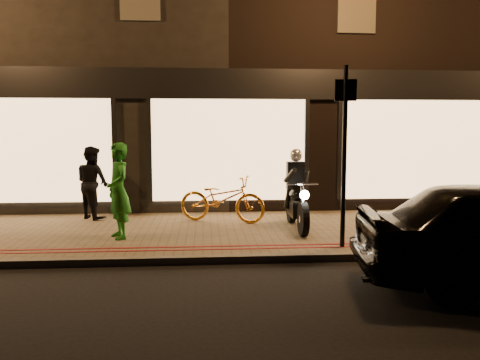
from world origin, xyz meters
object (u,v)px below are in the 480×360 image
(bicycle_gold, at_px, (222,199))
(person_green, at_px, (118,191))
(motorcycle, at_px, (297,198))
(sign_post, at_px, (344,147))

(bicycle_gold, bearing_deg, person_green, 147.06)
(bicycle_gold, bearing_deg, motorcycle, -96.74)
(sign_post, bearing_deg, person_green, 166.26)
(bicycle_gold, distance_m, person_green, 2.39)
(motorcycle, xyz_separation_m, sign_post, (0.48, -1.54, 1.06))
(sign_post, bearing_deg, motorcycle, 107.21)
(person_green, bearing_deg, bicycle_gold, 98.36)
(sign_post, relative_size, person_green, 1.73)
(sign_post, xyz_separation_m, person_green, (-3.85, 0.94, -0.81))
(sign_post, distance_m, bicycle_gold, 3.24)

